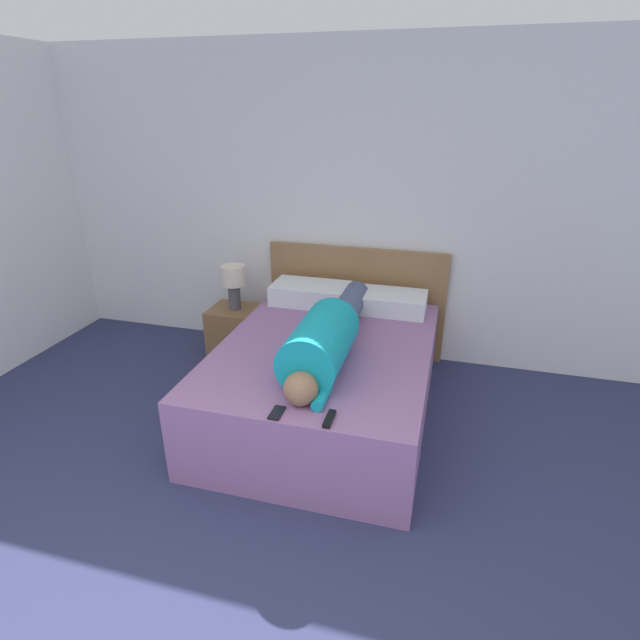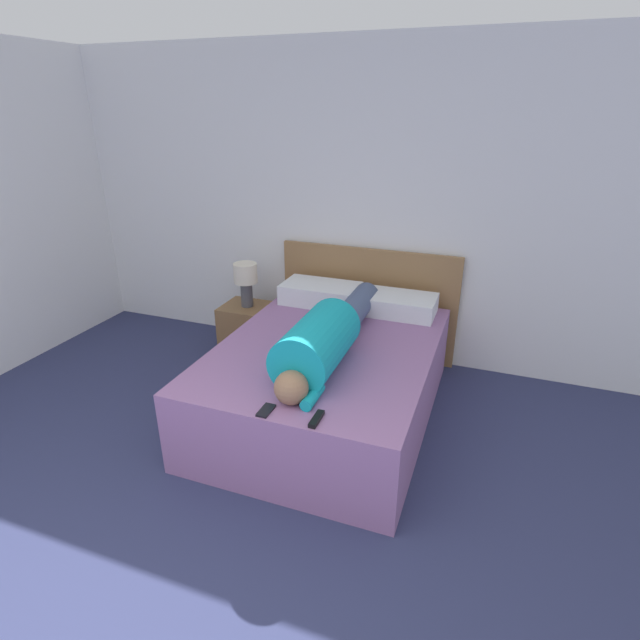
# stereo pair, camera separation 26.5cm
# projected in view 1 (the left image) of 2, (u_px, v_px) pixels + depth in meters

# --- Properties ---
(wall_back) EXTENTS (6.38, 0.06, 2.60)m
(wall_back) POSITION_uv_depth(u_px,v_px,m) (338.00, 208.00, 4.22)
(wall_back) COLOR white
(wall_back) RESTS_ON ground_plane
(bed) EXTENTS (1.45, 1.93, 0.56)m
(bed) POSITION_uv_depth(u_px,v_px,m) (325.00, 380.00, 3.59)
(bed) COLOR #936699
(bed) RESTS_ON ground_plane
(headboard) EXTENTS (1.57, 0.04, 0.98)m
(headboard) POSITION_uv_depth(u_px,v_px,m) (356.00, 302.00, 4.43)
(headboard) COLOR olive
(headboard) RESTS_ON ground_plane
(nightstand) EXTENTS (0.45, 0.38, 0.46)m
(nightstand) POSITION_uv_depth(u_px,v_px,m) (237.00, 332.00, 4.46)
(nightstand) COLOR brown
(nightstand) RESTS_ON ground_plane
(table_lamp) EXTENTS (0.21, 0.21, 0.39)m
(table_lamp) POSITION_uv_depth(u_px,v_px,m) (233.00, 281.00, 4.27)
(table_lamp) COLOR #4C4C51
(table_lamp) RESTS_ON nightstand
(person_lying) EXTENTS (0.36, 1.67, 0.36)m
(person_lying) POSITION_uv_depth(u_px,v_px,m) (327.00, 337.00, 3.24)
(person_lying) COLOR #936B4C
(person_lying) RESTS_ON bed
(pillow_near_headboard) EXTENTS (0.64, 0.37, 0.16)m
(pillow_near_headboard) POSITION_uv_depth(u_px,v_px,m) (311.00, 293.00, 4.18)
(pillow_near_headboard) COLOR white
(pillow_near_headboard) RESTS_ON bed
(pillow_second) EXTENTS (0.60, 0.37, 0.15)m
(pillow_second) POSITION_uv_depth(u_px,v_px,m) (388.00, 302.00, 4.03)
(pillow_second) COLOR white
(pillow_second) RESTS_ON bed
(tv_remote) EXTENTS (0.04, 0.15, 0.02)m
(tv_remote) POSITION_uv_depth(u_px,v_px,m) (329.00, 419.00, 2.64)
(tv_remote) COLOR black
(tv_remote) RESTS_ON bed
(cell_phone) EXTENTS (0.06, 0.13, 0.01)m
(cell_phone) POSITION_uv_depth(u_px,v_px,m) (277.00, 413.00, 2.70)
(cell_phone) COLOR black
(cell_phone) RESTS_ON bed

